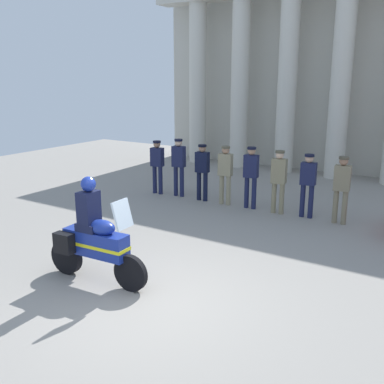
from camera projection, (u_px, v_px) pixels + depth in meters
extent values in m
plane|color=gray|center=(143.00, 302.00, 7.23)|extent=(28.00, 28.00, 0.00)
cube|color=beige|center=(322.00, 68.00, 16.50)|extent=(13.08, 0.30, 7.67)
cylinder|color=beige|center=(198.00, 85.00, 18.38)|extent=(0.70, 0.70, 6.33)
cylinder|color=beige|center=(240.00, 86.00, 17.39)|extent=(0.70, 0.70, 6.33)
cylinder|color=beige|center=(287.00, 87.00, 16.39)|extent=(0.70, 0.70, 6.33)
cylinder|color=beige|center=(340.00, 87.00, 15.39)|extent=(0.70, 0.70, 6.33)
cylinder|color=#191E42|center=(155.00, 179.00, 13.90)|extent=(0.13, 0.13, 0.86)
cylinder|color=#191E42|center=(160.00, 180.00, 13.79)|extent=(0.13, 0.13, 0.86)
cube|color=#191E42|center=(157.00, 157.00, 13.67)|extent=(0.40, 0.26, 0.57)
sphere|color=#997056|center=(157.00, 144.00, 13.57)|extent=(0.21, 0.21, 0.21)
cylinder|color=black|center=(157.00, 142.00, 13.55)|extent=(0.24, 0.24, 0.06)
cylinder|color=#191E42|center=(176.00, 181.00, 13.59)|extent=(0.13, 0.13, 0.91)
cylinder|color=#191E42|center=(182.00, 182.00, 13.48)|extent=(0.13, 0.13, 0.91)
cube|color=#191E42|center=(179.00, 157.00, 13.35)|extent=(0.40, 0.26, 0.62)
sphere|color=beige|center=(179.00, 143.00, 13.24)|extent=(0.21, 0.21, 0.21)
cylinder|color=black|center=(179.00, 140.00, 13.22)|extent=(0.24, 0.24, 0.06)
cylinder|color=black|center=(199.00, 186.00, 13.12)|extent=(0.13, 0.13, 0.84)
cylinder|color=black|center=(205.00, 187.00, 13.00)|extent=(0.13, 0.13, 0.84)
cube|color=black|center=(202.00, 162.00, 12.88)|extent=(0.40, 0.26, 0.59)
sphere|color=#997056|center=(202.00, 148.00, 12.78)|extent=(0.21, 0.21, 0.21)
cylinder|color=black|center=(202.00, 146.00, 12.76)|extent=(0.24, 0.24, 0.06)
cylinder|color=gray|center=(222.00, 189.00, 12.71)|extent=(0.13, 0.13, 0.84)
cylinder|color=gray|center=(228.00, 190.00, 12.60)|extent=(0.13, 0.13, 0.84)
cube|color=gray|center=(225.00, 165.00, 12.47)|extent=(0.40, 0.26, 0.61)
sphere|color=tan|center=(226.00, 150.00, 12.37)|extent=(0.21, 0.21, 0.21)
cylinder|color=brown|center=(226.00, 147.00, 12.35)|extent=(0.24, 0.24, 0.06)
cylinder|color=#191E42|center=(247.00, 192.00, 12.33)|extent=(0.13, 0.13, 0.87)
cylinder|color=#191E42|center=(254.00, 193.00, 12.22)|extent=(0.13, 0.13, 0.87)
cube|color=#191E42|center=(251.00, 166.00, 12.09)|extent=(0.40, 0.26, 0.62)
sphere|color=tan|center=(252.00, 151.00, 11.98)|extent=(0.21, 0.21, 0.21)
cylinder|color=black|center=(252.00, 148.00, 11.96)|extent=(0.24, 0.24, 0.06)
cylinder|color=#847A5B|center=(274.00, 198.00, 11.88)|extent=(0.13, 0.13, 0.82)
cylinder|color=#847A5B|center=(282.00, 199.00, 11.77)|extent=(0.13, 0.13, 0.82)
cube|color=#847A5B|center=(279.00, 171.00, 11.64)|extent=(0.40, 0.26, 0.65)
sphere|color=beige|center=(280.00, 155.00, 11.53)|extent=(0.21, 0.21, 0.21)
cylinder|color=#4F4937|center=(280.00, 152.00, 11.51)|extent=(0.24, 0.24, 0.06)
cylinder|color=#191E42|center=(302.00, 200.00, 11.54)|extent=(0.13, 0.13, 0.87)
cylinder|color=#191E42|center=(311.00, 202.00, 11.43)|extent=(0.13, 0.13, 0.87)
cube|color=#191E42|center=(308.00, 174.00, 11.31)|extent=(0.40, 0.26, 0.57)
sphere|color=tan|center=(309.00, 159.00, 11.21)|extent=(0.21, 0.21, 0.21)
cylinder|color=black|center=(310.00, 155.00, 11.19)|extent=(0.24, 0.24, 0.06)
cylinder|color=#7A7056|center=(335.00, 206.00, 11.07)|extent=(0.13, 0.13, 0.84)
cylinder|color=#7A7056|center=(344.00, 208.00, 10.95)|extent=(0.13, 0.13, 0.84)
cube|color=#7A7056|center=(342.00, 178.00, 10.83)|extent=(0.40, 0.26, 0.62)
sphere|color=#997056|center=(344.00, 161.00, 10.72)|extent=(0.21, 0.21, 0.21)
cylinder|color=#494334|center=(344.00, 158.00, 10.70)|extent=(0.24, 0.24, 0.06)
cylinder|color=black|center=(131.00, 273.00, 7.55)|extent=(0.64, 0.14, 0.64)
cylinder|color=black|center=(67.00, 257.00, 8.23)|extent=(0.65, 0.18, 0.64)
cube|color=navy|center=(96.00, 243.00, 7.79)|extent=(1.26, 0.39, 0.44)
ellipsoid|color=navy|center=(102.00, 227.00, 7.64)|extent=(0.54, 0.35, 0.26)
cube|color=yellow|center=(96.00, 244.00, 7.80)|extent=(1.28, 0.40, 0.06)
cube|color=silver|center=(122.00, 214.00, 7.35)|extent=(0.18, 0.41, 0.47)
cube|color=black|center=(85.00, 234.00, 8.25)|extent=(0.37, 0.20, 0.36)
cube|color=black|center=(64.00, 243.00, 7.81)|extent=(0.37, 0.20, 0.36)
cube|color=#141938|center=(90.00, 226.00, 7.78)|extent=(0.42, 0.36, 0.14)
cube|color=#141938|center=(89.00, 207.00, 7.69)|extent=(0.28, 0.37, 0.56)
sphere|color=navy|center=(88.00, 184.00, 7.58)|extent=(0.26, 0.26, 0.26)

